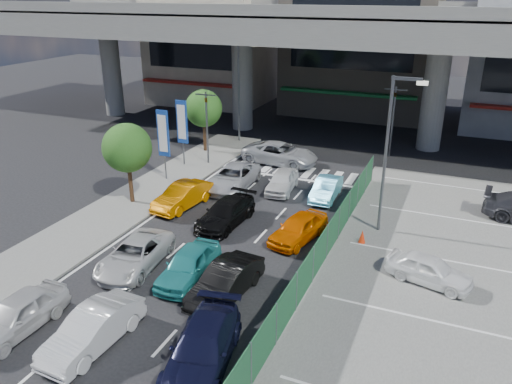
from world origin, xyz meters
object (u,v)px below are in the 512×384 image
at_px(taxi_orange_left, 183,196).
at_px(sedan_black_mid, 226,213).
at_px(traffic_light_left, 206,110).
at_px(hatch_black_mid_right, 226,281).
at_px(wagon_silver_front_left, 233,178).
at_px(taxi_teal_mid, 189,265).
at_px(sedan_white_front_mid, 282,181).
at_px(crossing_wagon_silver, 280,153).
at_px(hatch_white_back_mid, 93,329).
at_px(minivan_navy_back, 203,348).
at_px(street_lamp_right, 391,143).
at_px(sedan_white_mid_left, 135,255).
at_px(signboard_near, 163,135).
at_px(tree_near, 127,148).
at_px(parked_sedan_white, 429,270).
at_px(van_white_back_left, 17,314).
at_px(traffic_cone, 362,236).
at_px(tree_far, 204,109).
at_px(signboard_far, 182,124).
at_px(kei_truck_front_right, 326,189).
at_px(street_lamp_left, 241,84).
at_px(taxi_orange_right, 299,228).
at_px(traffic_light_right, 394,104).

distance_m(taxi_orange_left, sedan_black_mid, 3.47).
bearing_deg(traffic_light_left, hatch_black_mid_right, -59.55).
height_order(sedan_black_mid, wagon_silver_front_left, wagon_silver_front_left).
relative_size(taxi_teal_mid, sedan_white_front_mid, 1.08).
bearing_deg(crossing_wagon_silver, taxi_orange_left, 169.67).
bearing_deg(hatch_white_back_mid, traffic_light_left, 109.40).
height_order(minivan_navy_back, wagon_silver_front_left, same).
bearing_deg(street_lamp_right, hatch_black_mid_right, -119.84).
height_order(minivan_navy_back, sedan_white_mid_left, minivan_navy_back).
relative_size(signboard_near, minivan_navy_back, 0.99).
relative_size(hatch_white_back_mid, crossing_wagon_silver, 0.77).
relative_size(wagon_silver_front_left, crossing_wagon_silver, 0.91).
xyz_separation_m(tree_near, parked_sedan_white, (16.87, -2.25, -2.71)).
height_order(taxi_teal_mid, sedan_white_front_mid, taxi_teal_mid).
bearing_deg(street_lamp_right, taxi_orange_left, -173.27).
bearing_deg(van_white_back_left, traffic_cone, 50.13).
bearing_deg(tree_far, street_lamp_right, -29.58).
distance_m(tree_near, hatch_black_mid_right, 11.66).
bearing_deg(tree_near, hatch_black_mid_right, -34.83).
distance_m(traffic_light_left, sedan_white_front_mid, 7.92).
distance_m(signboard_far, kei_truck_front_right, 11.33).
bearing_deg(signboard_far, street_lamp_left, 79.69).
relative_size(street_lamp_left, taxi_orange_right, 2.05).
distance_m(minivan_navy_back, taxi_teal_mid, 5.47).
bearing_deg(hatch_white_back_mid, hatch_black_mid_right, 60.51).
height_order(street_lamp_left, signboard_near, street_lamp_left).
bearing_deg(wagon_silver_front_left, minivan_navy_back, -71.09).
bearing_deg(minivan_navy_back, taxi_orange_right, 77.55).
xyz_separation_m(kei_truck_front_right, parked_sedan_white, (6.57, -7.43, 0.06)).
bearing_deg(hatch_white_back_mid, sedan_white_mid_left, 113.17).
xyz_separation_m(hatch_white_back_mid, crossing_wagon_silver, (-0.86, 21.19, 0.07)).
relative_size(traffic_light_left, signboard_near, 1.11).
relative_size(street_lamp_left, taxi_orange_left, 1.91).
distance_m(hatch_white_back_mid, hatch_black_mid_right, 5.44).
xyz_separation_m(van_white_back_left, minivan_navy_back, (7.13, 1.04, 0.00)).
bearing_deg(parked_sedan_white, signboard_far, 76.87).
height_order(sedan_white_mid_left, wagon_silver_front_left, wagon_silver_front_left).
xyz_separation_m(minivan_navy_back, wagon_silver_front_left, (-5.96, 14.92, 0.00)).
bearing_deg(crossing_wagon_silver, parked_sedan_white, -133.10).
bearing_deg(sedan_white_front_mid, taxi_orange_right, -68.39).
xyz_separation_m(crossing_wagon_silver, parked_sedan_white, (11.35, -12.38, -0.08)).
height_order(traffic_light_right, street_lamp_right, street_lamp_right).
height_order(traffic_light_left, signboard_far, traffic_light_left).
distance_m(taxi_orange_left, kei_truck_front_right, 8.54).
relative_size(taxi_orange_right, parked_sedan_white, 1.08).
distance_m(street_lamp_left, sedan_white_front_mid, 11.81).
bearing_deg(street_lamp_left, tree_near, -92.76).
relative_size(tree_near, tree_far, 1.00).
xyz_separation_m(hatch_white_back_mid, taxi_orange_left, (-3.34, 11.75, 0.00)).
height_order(street_lamp_right, signboard_near, street_lamp_right).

